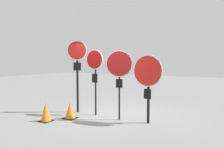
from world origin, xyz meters
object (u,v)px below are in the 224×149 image
stop_sign_0 (77,62)px  stop_sign_2 (119,68)px  stop_sign_1 (95,66)px  traffic_cone_1 (70,110)px  stop_sign_3 (148,77)px  traffic_cone_0 (46,112)px

stop_sign_0 → stop_sign_2: size_ratio=1.18×
stop_sign_1 → traffic_cone_1: size_ratio=4.19×
stop_sign_3 → traffic_cone_1: size_ratio=3.82×
stop_sign_2 → stop_sign_0: bearing=152.8°
traffic_cone_1 → stop_sign_0: bearing=111.5°
stop_sign_1 → traffic_cone_0: bearing=-121.0°
stop_sign_1 → stop_sign_2: (1.02, -0.14, -0.04)m
stop_sign_2 → traffic_cone_1: (-1.50, -0.61, -1.39)m
stop_sign_0 → traffic_cone_0: stop_sign_0 is taller
stop_sign_0 → stop_sign_1: bearing=-36.4°
stop_sign_3 → traffic_cone_0: 3.34m
traffic_cone_1 → stop_sign_3: bearing=16.2°
stop_sign_2 → stop_sign_3: (0.91, 0.09, -0.24)m
stop_sign_1 → stop_sign_2: stop_sign_1 is taller
stop_sign_2 → traffic_cone_0: stop_sign_2 is taller
stop_sign_0 → stop_sign_1: stop_sign_0 is taller
stop_sign_0 → traffic_cone_1: bearing=-103.4°
traffic_cone_0 → traffic_cone_1: traffic_cone_0 is taller
stop_sign_2 → traffic_cone_0: 2.68m
stop_sign_1 → traffic_cone_1: 1.68m
stop_sign_0 → traffic_cone_1: size_ratio=4.82×
traffic_cone_0 → stop_sign_2: bearing=33.1°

